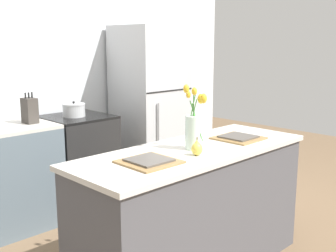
% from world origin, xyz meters
% --- Properties ---
extents(back_wall, '(5.20, 0.08, 2.70)m').
position_xyz_m(back_wall, '(0.00, 2.00, 1.35)').
color(back_wall, silver).
rests_on(back_wall, ground_plane).
extents(kitchen_island, '(1.80, 0.66, 0.90)m').
position_xyz_m(kitchen_island, '(0.00, 0.00, 0.45)').
color(kitchen_island, '#4C4C51').
rests_on(kitchen_island, ground_plane).
extents(stove_range, '(0.60, 0.61, 0.91)m').
position_xyz_m(stove_range, '(0.10, 1.60, 0.46)').
color(stove_range, black).
rests_on(stove_range, ground_plane).
extents(refrigerator, '(0.68, 0.67, 1.79)m').
position_xyz_m(refrigerator, '(1.05, 1.60, 0.89)').
color(refrigerator, '#B7BABC').
rests_on(refrigerator, ground_plane).
extents(flower_vase, '(0.16, 0.18, 0.44)m').
position_xyz_m(flower_vase, '(-0.02, -0.01, 1.05)').
color(flower_vase, silver).
rests_on(flower_vase, kitchen_island).
extents(pear_figurine, '(0.07, 0.07, 0.12)m').
position_xyz_m(pear_figurine, '(-0.12, -0.13, 0.95)').
color(pear_figurine, '#E5CC4C').
rests_on(pear_figurine, kitchen_island).
extents(plate_setting_left, '(0.32, 0.32, 0.02)m').
position_xyz_m(plate_setting_left, '(-0.45, -0.04, 0.91)').
color(plate_setting_left, olive).
rests_on(plate_setting_left, kitchen_island).
extents(plate_setting_right, '(0.32, 0.32, 0.02)m').
position_xyz_m(plate_setting_right, '(0.45, -0.04, 0.91)').
color(plate_setting_right, olive).
rests_on(plate_setting_right, kitchen_island).
extents(cooking_pot, '(0.22, 0.22, 0.15)m').
position_xyz_m(cooking_pot, '(0.07, 1.59, 0.98)').
color(cooking_pot, '#B2B5B7').
rests_on(cooking_pot, stove_range).
extents(knife_block, '(0.10, 0.14, 0.27)m').
position_xyz_m(knife_block, '(-0.39, 1.58, 1.02)').
color(knife_block, '#3D3833').
rests_on(knife_block, back_counter).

